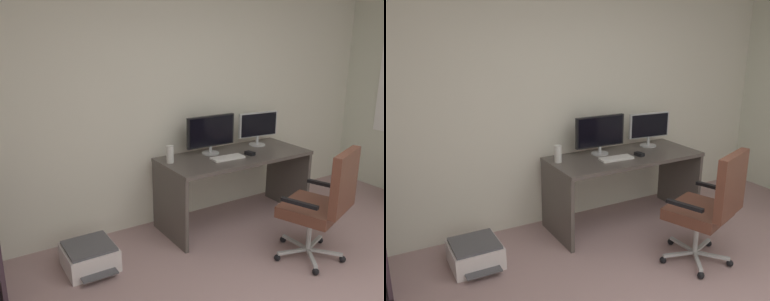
# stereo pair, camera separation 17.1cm
# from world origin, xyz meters

# --- Properties ---
(wall_back) EXTENTS (5.49, 0.10, 2.57)m
(wall_back) POSITION_xyz_m (0.00, 2.58, 1.29)
(wall_back) COLOR silver
(wall_back) RESTS_ON ground
(desk) EXTENTS (1.57, 0.68, 0.74)m
(desk) POSITION_xyz_m (0.54, 2.11, 0.55)
(desk) COLOR #4E4742
(desk) RESTS_ON ground
(monitor_main) EXTENTS (0.55, 0.18, 0.40)m
(monitor_main) POSITION_xyz_m (0.34, 2.27, 0.97)
(monitor_main) COLOR #B2B5B7
(monitor_main) RESTS_ON desk
(monitor_secondary) EXTENTS (0.48, 0.18, 0.37)m
(monitor_secondary) POSITION_xyz_m (0.97, 2.27, 0.96)
(monitor_secondary) COLOR #B2B5B7
(monitor_secondary) RESTS_ON desk
(keyboard) EXTENTS (0.35, 0.15, 0.02)m
(keyboard) POSITION_xyz_m (0.39, 2.03, 0.75)
(keyboard) COLOR silver
(keyboard) RESTS_ON desk
(computer_mouse) EXTENTS (0.07, 0.11, 0.03)m
(computer_mouse) POSITION_xyz_m (0.66, 2.02, 0.76)
(computer_mouse) COLOR black
(computer_mouse) RESTS_ON desk
(desktop_speaker) EXTENTS (0.07, 0.07, 0.17)m
(desktop_speaker) POSITION_xyz_m (-0.16, 2.22, 0.83)
(desktop_speaker) COLOR silver
(desktop_speaker) RESTS_ON desk
(office_chair) EXTENTS (0.66, 0.68, 1.03)m
(office_chair) POSITION_xyz_m (0.70, 1.07, 0.56)
(office_chair) COLOR #B7BABC
(office_chair) RESTS_ON ground
(printer) EXTENTS (0.42, 0.51, 0.22)m
(printer) POSITION_xyz_m (-1.06, 2.02, 0.11)
(printer) COLOR silver
(printer) RESTS_ON ground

